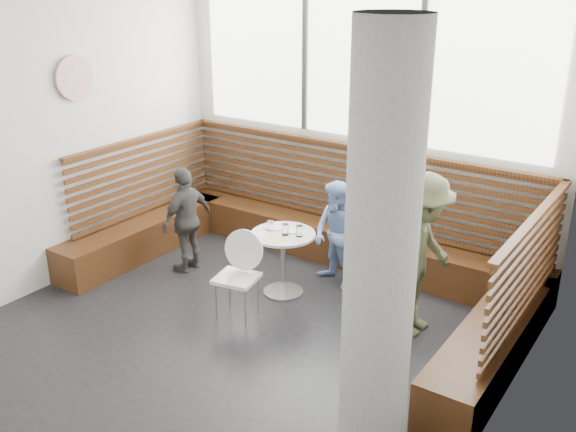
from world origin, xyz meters
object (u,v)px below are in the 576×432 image
Objects in this scene: concrete_column at (380,259)px; child_left at (187,220)px; adult_man at (420,255)px; child_back at (337,235)px; cafe_chair at (241,268)px; cafe_table at (283,250)px.

concrete_column reaches higher than child_left.
adult_man is 1.26m from child_back.
child_back is (-1.61, 2.22, -0.98)m from concrete_column.
child_left is at bearing -138.77° from child_back.
adult_man is at bearing 12.47° from cafe_chair.
child_back is at bearing 74.60° from adult_man.
concrete_column is 2.58× the size of child_back.
concrete_column is 3.51× the size of cafe_chair.
child_back is 1.81m from child_left.
cafe_table is at bearing 97.79° from child_left.
cafe_chair is at bearing -98.47° from cafe_table.
cafe_chair is 0.73× the size of child_back.
child_left is (-1.22, 0.51, 0.11)m from cafe_chair.
concrete_column is 2.91m from child_back.
cafe_table is 1.59m from adult_man.
cafe_chair is 0.71× the size of child_left.
adult_man reaches higher than child_left.
concrete_column is at bearing 66.61° from child_left.
adult_man is at bearing 103.63° from concrete_column.
child_back reaches higher than cafe_chair.
concrete_column is at bearing -38.59° from cafe_chair.
cafe_table is 1.32m from child_left.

